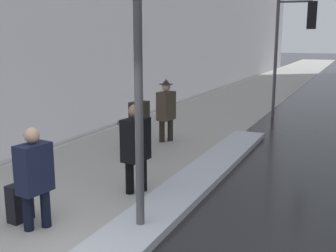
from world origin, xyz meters
name	(u,v)px	position (x,y,z in m)	size (l,w,h in m)	color
sidewalk_slab	(236,100)	(-2.00, 15.00, 0.01)	(4.00, 80.00, 0.01)	#B2AFA8
snow_bank_curb	(198,178)	(0.26, 3.98, 0.06)	(0.85, 8.53, 0.13)	silver
lamp_post	(138,51)	(0.27, 1.55, 2.60)	(0.28, 0.28, 4.28)	#515156
traffic_light_near	(297,32)	(0.94, 11.59, 2.97)	(1.31, 0.44, 4.11)	#515156
pedestrian_in_glasses	(34,174)	(-1.15, 1.00, 0.85)	(0.35, 0.53, 1.54)	black
pedestrian_trailing	(136,144)	(-0.54, 2.92, 0.91)	(0.38, 0.57, 1.63)	black
pedestrian_nearside	(139,120)	(-1.75, 5.31, 0.84)	(0.35, 0.52, 1.51)	black
pedestrian_in_fedora	(166,108)	(-1.66, 6.65, 0.93)	(0.37, 0.56, 1.71)	#2A241B
rolling_suitcase	(20,203)	(-1.58, 1.11, 0.30)	(0.27, 0.39, 0.95)	black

